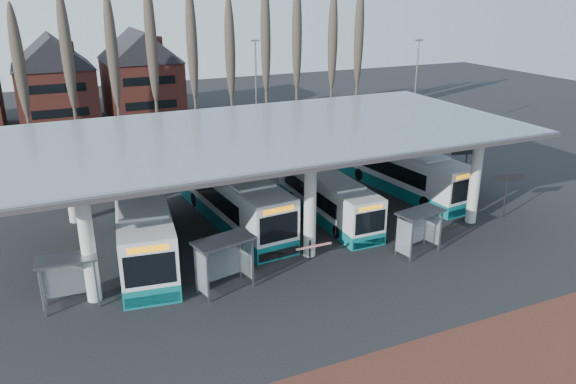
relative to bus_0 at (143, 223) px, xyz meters
name	(u,v)px	position (x,y,z in m)	size (l,w,h in m)	color
ground	(330,274)	(8.60, -7.19, -1.72)	(140.00, 140.00, 0.00)	black
station_canopy	(272,139)	(8.60, 0.81, 3.96)	(32.00, 16.00, 6.34)	#B8B8B3
poplar_row	(174,51)	(8.60, 25.81, 7.05)	(45.10, 1.10, 14.50)	#473D33
townhouse_row	(6,74)	(-7.15, 36.81, 4.21)	(36.80, 10.30, 12.25)	brown
lamp_post_b	(256,92)	(14.60, 18.81, 3.61)	(0.80, 0.16, 10.17)	slate
lamp_post_c	(415,91)	(28.60, 12.81, 3.61)	(0.80, 0.16, 10.17)	slate
bus_0	(143,223)	(0.00, 0.00, 0.00)	(4.53, 13.42, 3.66)	silver
bus_1	(232,197)	(6.22, 2.02, -0.02)	(3.81, 13.17, 3.61)	silver
bus_2	(326,196)	(12.31, 0.17, -0.29)	(2.42, 10.94, 3.04)	silver
bus_3	(401,170)	(19.96, 2.40, -0.11)	(3.95, 12.50, 3.42)	silver
shelter_0	(68,270)	(-4.45, -4.73, 0.18)	(2.91, 1.60, 2.62)	gray
shelter_1	(223,252)	(2.84, -6.32, 0.35)	(3.33, 2.17, 2.85)	gray
shelter_2	(418,222)	(14.48, -6.95, 0.21)	(3.08, 1.96, 2.66)	gray
info_sign_0	(508,181)	(23.17, -4.98, 0.89)	(2.05, 0.64, 3.12)	black
info_sign_1	(467,154)	(24.05, 0.03, 1.31)	(2.39, 0.71, 3.62)	black
barrier	(313,247)	(8.46, -5.40, -0.87)	(2.21, 0.60, 1.11)	black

